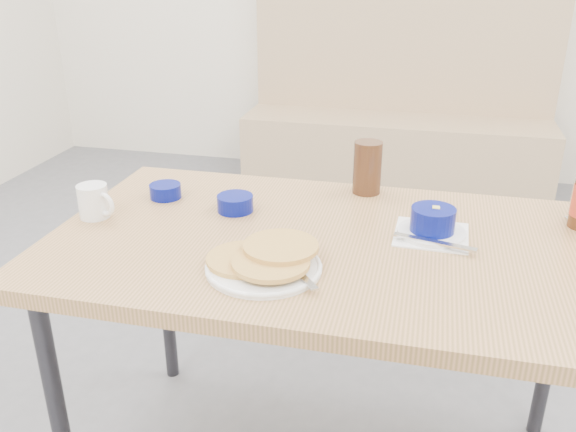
% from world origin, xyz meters
% --- Properties ---
extents(booth_bench, '(1.90, 0.56, 1.22)m').
position_xyz_m(booth_bench, '(0.00, 2.78, 0.35)').
color(booth_bench, tan).
rests_on(booth_bench, ground).
extents(dining_table, '(1.40, 0.80, 0.76)m').
position_xyz_m(dining_table, '(0.00, 0.25, 0.70)').
color(dining_table, tan).
rests_on(dining_table, ground).
extents(pancake_plate, '(0.27, 0.26, 0.05)m').
position_xyz_m(pancake_plate, '(-0.12, 0.07, 0.78)').
color(pancake_plate, white).
rests_on(pancake_plate, dining_table).
extents(coffee_mug, '(0.11, 0.08, 0.09)m').
position_xyz_m(coffee_mug, '(-0.64, 0.24, 0.81)').
color(coffee_mug, white).
rests_on(coffee_mug, dining_table).
extents(grits_setting, '(0.20, 0.19, 0.08)m').
position_xyz_m(grits_setting, '(0.23, 0.33, 0.79)').
color(grits_setting, white).
rests_on(grits_setting, dining_table).
extents(creamer_bowl, '(0.09, 0.09, 0.04)m').
position_xyz_m(creamer_bowl, '(-0.51, 0.41, 0.78)').
color(creamer_bowl, '#040D68').
rests_on(creamer_bowl, dining_table).
extents(butter_bowl, '(0.10, 0.10, 0.04)m').
position_xyz_m(butter_bowl, '(-0.29, 0.37, 0.78)').
color(butter_bowl, '#040D68').
rests_on(butter_bowl, dining_table).
extents(amber_tumbler, '(0.11, 0.11, 0.15)m').
position_xyz_m(amber_tumbler, '(0.04, 0.59, 0.84)').
color(amber_tumbler, '#3F2414').
rests_on(amber_tumbler, dining_table).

